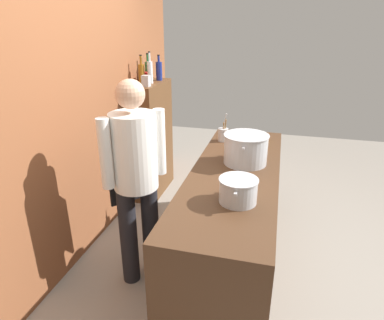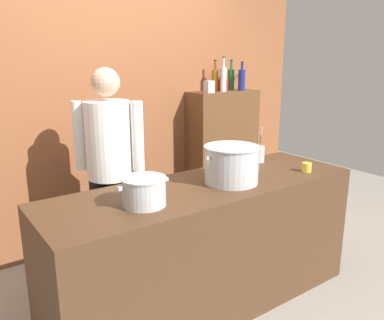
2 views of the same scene
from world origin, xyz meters
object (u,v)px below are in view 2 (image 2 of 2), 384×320
stockpot_large (232,164)px  utensil_crock (258,153)px  spice_tin_silver (209,87)px  wine_bottle_cobalt (242,79)px  chef (110,161)px  spice_tin_red (223,85)px  wine_bottle_clear (223,79)px  butter_jar (307,167)px  wine_bottle_amber (215,80)px  wine_glass_tall (239,79)px  wine_bottle_green (231,79)px  stockpot_small (144,191)px

stockpot_large → utensil_crock: utensil_crock is taller
spice_tin_silver → stockpot_large: bearing=-121.4°
utensil_crock → wine_bottle_cobalt: size_ratio=0.97×
chef → spice_tin_red: bearing=-121.7°
stockpot_large → wine_bottle_clear: bearing=52.5°
butter_jar → wine_bottle_amber: 1.55m
wine_glass_tall → wine_bottle_cobalt: bearing=-123.7°
wine_bottle_green → butter_jar: bearing=-108.7°
utensil_crock → stockpot_small: bearing=-165.8°
chef → utensil_crock: size_ratio=5.82×
butter_jar → spice_tin_red: spice_tin_red is taller
wine_bottle_cobalt → utensil_crock: bearing=-124.7°
stockpot_large → butter_jar: stockpot_large is taller
butter_jar → wine_bottle_amber: wine_bottle_amber is taller
wine_bottle_clear → wine_glass_tall: size_ratio=2.17×
wine_glass_tall → spice_tin_silver: (-0.55, -0.17, -0.05)m
wine_bottle_clear → spice_tin_red: bearing=52.3°
butter_jar → spice_tin_silver: (0.08, 1.30, 0.51)m
stockpot_large → spice_tin_silver: bearing=58.6°
chef → stockpot_small: size_ratio=5.12×
stockpot_small → utensil_crock: 1.26m
stockpot_small → wine_bottle_clear: 2.09m
wine_bottle_amber → spice_tin_red: size_ratio=2.79×
wine_glass_tall → spice_tin_silver: size_ratio=1.35×
wine_glass_tall → spice_tin_silver: wine_glass_tall is taller
chef → wine_bottle_clear: bearing=-124.1°
wine_bottle_cobalt → spice_tin_silver: size_ratio=2.49×
chef → wine_bottle_green: 1.81m
butter_jar → wine_bottle_clear: wine_bottle_clear is taller
wine_bottle_green → spice_tin_silver: bearing=-161.5°
utensil_crock → wine_bottle_green: 1.28m
stockpot_small → butter_jar: (1.32, -0.11, -0.05)m
utensil_crock → wine_glass_tall: 1.38m
stockpot_large → wine_bottle_cobalt: wine_bottle_cobalt is taller
stockpot_large → wine_bottle_green: wine_bottle_green is taller
stockpot_large → butter_jar: bearing=-12.1°
stockpot_small → wine_bottle_amber: bearing=39.9°
stockpot_small → spice_tin_red: bearing=38.1°
utensil_crock → spice_tin_red: (0.46, 1.01, 0.47)m
stockpot_small → utensil_crock: size_ratio=1.14×
wine_bottle_amber → utensil_crock: bearing=-109.1°
butter_jar → wine_bottle_cobalt: (0.52, 1.31, 0.56)m
stockpot_small → spice_tin_silver: bearing=40.4°
wine_bottle_amber → spice_tin_red: bearing=2.7°
stockpot_small → spice_tin_red: size_ratio=2.88×
chef → spice_tin_red: (1.53, 0.52, 0.47)m
wine_bottle_clear → spice_tin_silver: size_ratio=2.93×
utensil_crock → spice_tin_silver: spice_tin_silver is taller
wine_bottle_clear → spice_tin_red: 0.14m
wine_bottle_clear → utensil_crock: bearing=-112.9°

